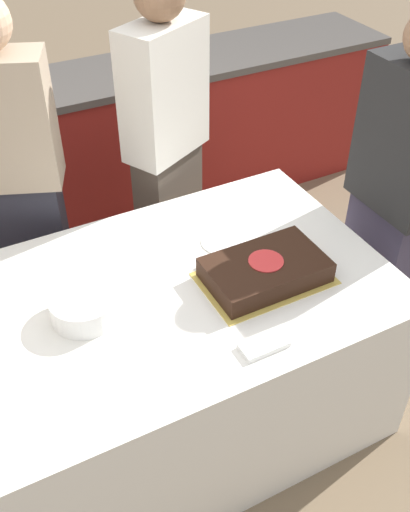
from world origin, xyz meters
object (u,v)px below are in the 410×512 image
object	(u,v)px
plate_stack	(84,307)
person_seated_right	(393,199)
person_standing_back	(19,189)
cake	(265,270)
person_cutting_cake	(167,152)

from	to	relation	value
plate_stack	person_seated_right	distance (m)	1.35
person_seated_right	person_standing_back	size ratio (longest dim) A/B	0.97
cake	plate_stack	bearing A→B (deg)	169.38
person_seated_right	person_standing_back	world-z (taller)	person_standing_back
cake	person_seated_right	distance (m)	0.71
person_cutting_cake	person_standing_back	bearing A→B (deg)	-27.12
cake	plate_stack	size ratio (longest dim) A/B	2.03
plate_stack	person_cutting_cake	bearing A→B (deg)	48.37
cake	plate_stack	xyz separation A→B (m)	(-0.65, 0.12, 0.00)
person_cutting_cake	person_standing_back	size ratio (longest dim) A/B	1.00
plate_stack	person_standing_back	world-z (taller)	person_standing_back
person_cutting_cake	person_seated_right	bearing A→B (deg)	106.07
plate_stack	person_seated_right	size ratio (longest dim) A/B	0.15
plate_stack	person_standing_back	distance (m)	0.74
person_seated_right	person_standing_back	xyz separation A→B (m)	(-1.38, 0.74, 0.04)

